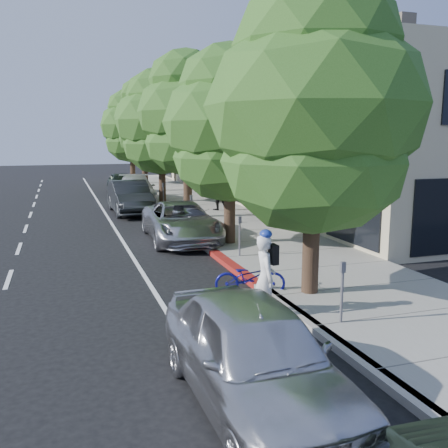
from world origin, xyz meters
name	(u,v)px	position (x,y,z in m)	size (l,w,h in m)	color
ground	(246,279)	(0.00, 0.00, 0.00)	(120.00, 120.00, 0.00)	black
sidewalk	(230,224)	(2.30, 8.00, 0.07)	(4.60, 56.00, 0.15)	gray
curb	(179,227)	(0.00, 8.00, 0.07)	(0.30, 56.00, 0.15)	#9E998E
curb_red_segment	(234,267)	(0.00, 1.00, 0.07)	(0.32, 4.00, 0.15)	maroon
storefront_building	(286,142)	(9.60, 18.00, 3.50)	(10.00, 36.00, 7.00)	#C3B796
street_tree_0	(315,111)	(0.90, -2.00, 4.44)	(5.11, 5.11, 7.40)	black
street_tree_1	(230,125)	(0.90, 4.00, 4.25)	(4.62, 4.62, 7.00)	black
street_tree_2	(187,115)	(0.90, 10.00, 4.83)	(4.53, 4.53, 7.75)	black
street_tree_3	(161,122)	(0.90, 16.00, 4.65)	(5.21, 5.21, 7.70)	black
street_tree_4	(144,119)	(0.90, 22.00, 5.01)	(4.04, 4.04, 7.85)	black
street_tree_5	(131,126)	(0.90, 28.00, 4.64)	(4.92, 4.92, 7.62)	black
cyclist	(265,278)	(-0.70, -3.00, 0.92)	(0.67, 0.44, 1.84)	white
bicycle	(250,277)	(-0.40, -1.37, 0.45)	(0.60, 1.73, 0.91)	navy
silver_suv	(181,222)	(-0.50, 5.50, 0.73)	(2.41, 5.22, 1.45)	#B6B6BB
dark_sedan	(130,197)	(-1.38, 12.96, 0.82)	(1.74, 5.00, 1.65)	black
white_pickup	(136,190)	(-0.50, 16.92, 0.78)	(2.19, 5.38, 1.56)	silver
dark_suv_far	(122,184)	(-0.77, 21.50, 0.74)	(1.74, 4.34, 1.48)	black
near_car_a	(254,354)	(-2.20, -6.15, 0.79)	(1.86, 4.62, 1.57)	silver
pedestrian	(218,191)	(2.92, 11.72, 1.10)	(0.93, 0.72, 1.91)	black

